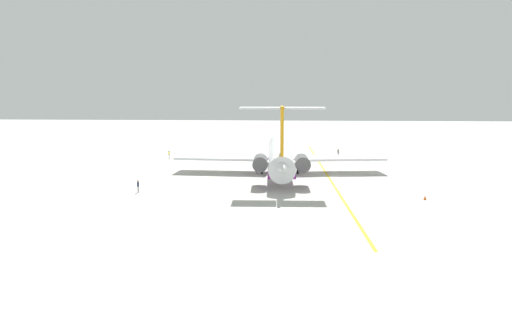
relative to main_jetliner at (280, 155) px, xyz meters
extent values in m
plane|color=#B7B5AD|center=(-3.56, -9.12, -3.17)|extent=(326.14, 326.14, 0.00)
cylinder|color=silver|center=(1.12, 0.04, -0.05)|extent=(35.17, 5.10, 3.74)
cone|color=silver|center=(18.63, 0.72, -0.05)|extent=(4.03, 3.74, 3.59)
cone|color=silver|center=(-16.40, -0.64, 0.29)|extent=(5.57, 3.39, 3.18)
cube|color=#7A197F|center=(1.12, 0.04, -0.89)|extent=(34.40, 5.14, 0.82)
cube|color=silver|center=(1.52, 9.73, -0.70)|extent=(6.86, 15.93, 0.37)
cube|color=silver|center=(2.27, -9.58, -0.70)|extent=(8.01, 16.26, 0.37)
cylinder|color=#515156|center=(-11.06, 2.58, 0.23)|extent=(4.75, 2.35, 2.17)
cube|color=silver|center=(-11.04, 1.93, 0.23)|extent=(2.85, 1.30, 0.45)
cylinder|color=#515156|center=(-10.83, -3.43, 0.23)|extent=(4.75, 2.35, 2.17)
cube|color=silver|center=(-10.86, -2.78, 0.23)|extent=(2.85, 1.30, 0.45)
cube|color=orange|center=(-14.06, -0.55, 5.13)|extent=(5.07, 0.57, 6.62)
cube|color=silver|center=(-14.57, 2.43, 8.18)|extent=(3.71, 5.59, 0.26)
cube|color=silver|center=(-14.33, -3.56, 8.18)|extent=(3.71, 5.59, 0.26)
cylinder|color=black|center=(11.82, 0.46, -1.75)|extent=(0.41, 0.41, 2.84)
cylinder|color=black|center=(-0.17, 2.99, -1.75)|extent=(0.41, 0.41, 2.84)
cylinder|color=black|center=(0.07, -2.99, -1.75)|extent=(0.41, 0.41, 2.84)
cylinder|color=black|center=(17.53, 22.95, -2.77)|extent=(0.10, 0.10, 0.80)
cylinder|color=black|center=(17.66, 22.99, -2.77)|extent=(0.10, 0.10, 0.80)
cylinder|color=yellow|center=(17.60, 22.97, -2.05)|extent=(0.27, 0.27, 0.63)
sphere|color=brown|center=(17.60, 22.97, -1.61)|extent=(0.25, 0.25, 0.25)
cylinder|color=yellow|center=(17.43, 22.91, -2.02)|extent=(0.07, 0.07, 0.54)
cylinder|color=yellow|center=(17.76, 23.02, -2.02)|extent=(0.07, 0.07, 0.54)
cylinder|color=black|center=(22.64, -11.69, -2.74)|extent=(0.11, 0.11, 0.85)
cylinder|color=black|center=(22.58, -11.83, -2.74)|extent=(0.11, 0.11, 0.85)
cylinder|color=gray|center=(22.61, -11.76, -1.98)|extent=(0.29, 0.29, 0.67)
sphere|color=tan|center=(22.61, -11.76, -1.51)|extent=(0.27, 0.27, 0.27)
cylinder|color=gray|center=(22.69, -11.58, -1.94)|extent=(0.08, 0.08, 0.57)
cylinder|color=gray|center=(22.54, -11.93, -1.94)|extent=(0.08, 0.08, 0.57)
cylinder|color=black|center=(-17.20, 18.76, -2.76)|extent=(0.10, 0.10, 0.81)
cylinder|color=black|center=(-17.06, 18.78, -2.76)|extent=(0.10, 0.10, 0.81)
cylinder|color=#191E4C|center=(-17.13, 18.77, -2.04)|extent=(0.27, 0.27, 0.64)
sphere|color=#8C6647|center=(-17.13, 18.77, -1.59)|extent=(0.25, 0.25, 0.25)
cylinder|color=#191E4C|center=(-17.31, 18.74, -2.01)|extent=(0.07, 0.07, 0.54)
cylinder|color=#191E4C|center=(-16.95, 18.79, -2.01)|extent=(0.07, 0.07, 0.54)
cone|color=#EA590F|center=(-19.16, -18.72, -2.89)|extent=(0.40, 0.40, 0.55)
cube|color=gold|center=(1.12, -7.75, -3.16)|extent=(83.85, 2.99, 0.01)
camera|label=1|loc=(-82.51, -1.69, 10.26)|focal=35.22mm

